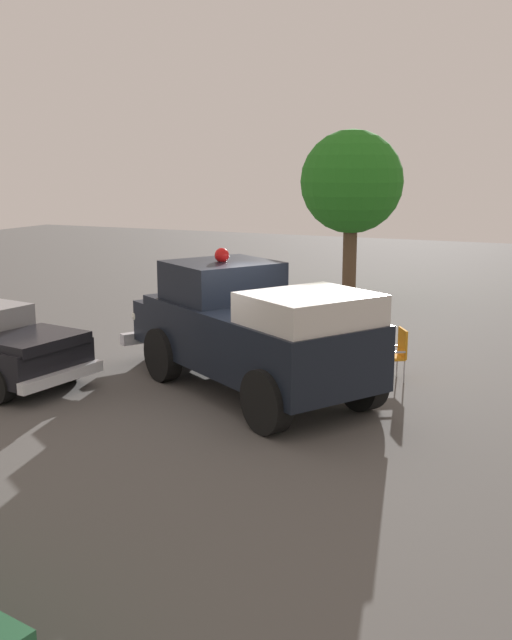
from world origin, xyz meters
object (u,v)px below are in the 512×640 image
Objects in this scene: lawn_chair_near_truck at (178,320)px; spectator_seated at (179,316)px; vintage_fire_truck at (249,328)px; oak_tree_left at (352,183)px; lawn_chair_by_car at (396,351)px.

spectator_seated is at bearing 133.15° from lawn_chair_near_truck.
vintage_fire_truck is at bearing 139.37° from lawn_chair_near_truck.
oak_tree_left reaches higher than spectator_seated.
vintage_fire_truck reaches higher than lawn_chair_by_car.
lawn_chair_by_car is 5.31m from spectator_seated.
spectator_seated is (2.95, -2.51, -0.50)m from vintage_fire_truck.
oak_tree_left is at bearing -66.81° from lawn_chair_by_car.
oak_tree_left reaches higher than vintage_fire_truck.
lawn_chair_by_car is at bearing 172.68° from spectator_seated.
lawn_chair_near_truck is 0.17m from spectator_seated.
lawn_chair_near_truck is at bearing -8.20° from lawn_chair_by_car.
vintage_fire_truck is at bearing 139.58° from spectator_seated.
vintage_fire_truck is 4.81× the size of spectator_seated.
vintage_fire_truck is 10.25m from oak_tree_left.
vintage_fire_truck reaches higher than lawn_chair_near_truck.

